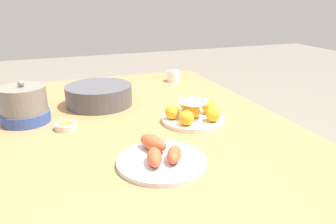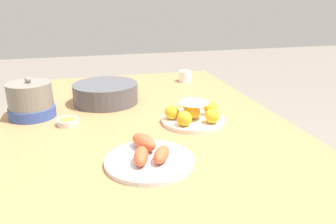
# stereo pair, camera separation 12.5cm
# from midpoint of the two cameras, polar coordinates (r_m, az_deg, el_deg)

# --- Properties ---
(dining_table) EXTENTS (1.57, 1.09, 0.77)m
(dining_table) POSITION_cam_midpoint_polar(r_m,az_deg,el_deg) (1.30, -7.03, -5.15)
(dining_table) COLOR #A87547
(dining_table) RESTS_ON ground_plane
(cake_plate) EXTENTS (0.24, 0.24, 0.09)m
(cake_plate) POSITION_cam_midpoint_polar(r_m,az_deg,el_deg) (1.25, 1.58, -0.33)
(cake_plate) COLOR silver
(cake_plate) RESTS_ON dining_table
(serving_bowl) EXTENTS (0.29, 0.29, 0.09)m
(serving_bowl) POSITION_cam_midpoint_polar(r_m,az_deg,el_deg) (1.49, -14.29, 2.95)
(serving_bowl) COLOR #4C4C51
(serving_bowl) RESTS_ON dining_table
(sauce_bowl) EXTENTS (0.08, 0.08, 0.02)m
(sauce_bowl) POSITION_cam_midpoint_polar(r_m,az_deg,el_deg) (1.27, -20.09, -2.32)
(sauce_bowl) COLOR beige
(sauce_bowl) RESTS_ON dining_table
(seafood_platter) EXTENTS (0.26, 0.26, 0.06)m
(seafood_platter) POSITION_cam_midpoint_polar(r_m,az_deg,el_deg) (0.96, -5.06, -7.92)
(seafood_platter) COLOR silver
(seafood_platter) RESTS_ON dining_table
(cup_near) EXTENTS (0.07, 0.07, 0.06)m
(cup_near) POSITION_cam_midpoint_polar(r_m,az_deg,el_deg) (1.85, -0.99, 6.27)
(cup_near) COLOR white
(cup_near) RESTS_ON dining_table
(cup_far) EXTENTS (0.08, 0.08, 0.06)m
(cup_far) POSITION_cam_midpoint_polar(r_m,az_deg,el_deg) (1.68, -12.13, 4.43)
(cup_far) COLOR #DBB27F
(cup_far) RESTS_ON dining_table
(warming_pot) EXTENTS (0.18, 0.18, 0.16)m
(warming_pot) POSITION_cam_midpoint_polar(r_m,az_deg,el_deg) (1.38, -26.20, 1.05)
(warming_pot) COLOR #334C99
(warming_pot) RESTS_ON dining_table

